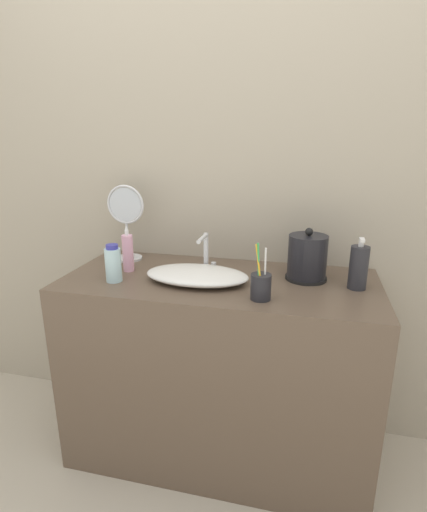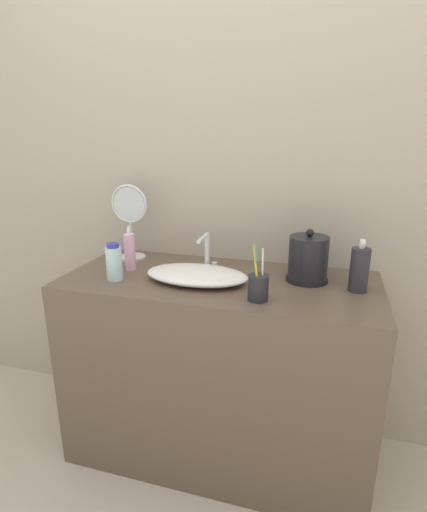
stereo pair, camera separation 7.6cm
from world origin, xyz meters
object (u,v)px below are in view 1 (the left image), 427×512
(faucet, at_px, (206,251))
(lotion_bottle, at_px, (359,267))
(vanity_mirror, at_px, (126,219))
(electric_kettle, at_px, (307,259))
(toothbrush_cup, at_px, (261,286))
(shampoo_bottle, at_px, (128,252))
(mouthwash_bottle, at_px, (113,264))

(faucet, distance_m, lotion_bottle, 0.64)
(lotion_bottle, bearing_deg, vanity_mirror, 172.07)
(lotion_bottle, bearing_deg, electric_kettle, 162.49)
(electric_kettle, bearing_deg, faucet, -179.26)
(electric_kettle, relative_size, lotion_bottle, 1.06)
(toothbrush_cup, relative_size, shampoo_bottle, 1.04)
(shampoo_bottle, bearing_deg, faucet, 12.01)
(shampoo_bottle, distance_m, mouthwash_bottle, 0.14)
(electric_kettle, height_order, shampoo_bottle, electric_kettle)
(faucet, height_order, toothbrush_cup, toothbrush_cup)
(electric_kettle, height_order, vanity_mirror, vanity_mirror)
(faucet, xyz_separation_m, shampoo_bottle, (-0.34, -0.07, -0.01))
(toothbrush_cup, height_order, mouthwash_bottle, toothbrush_cup)
(toothbrush_cup, distance_m, mouthwash_bottle, 0.62)
(toothbrush_cup, bearing_deg, shampoo_bottle, 163.45)
(mouthwash_bottle, bearing_deg, lotion_bottle, 8.88)
(electric_kettle, relative_size, shampoo_bottle, 1.07)
(electric_kettle, height_order, lotion_bottle, electric_kettle)
(faucet, bearing_deg, toothbrush_cup, -42.90)
(shampoo_bottle, relative_size, vanity_mirror, 0.57)
(faucet, bearing_deg, lotion_bottle, -5.13)
(lotion_bottle, bearing_deg, toothbrush_cup, -151.01)
(electric_kettle, relative_size, mouthwash_bottle, 1.40)
(electric_kettle, bearing_deg, lotion_bottle, -17.51)
(vanity_mirror, bearing_deg, lotion_bottle, -7.93)
(mouthwash_bottle, xyz_separation_m, vanity_mirror, (-0.08, 0.30, 0.13))
(lotion_bottle, bearing_deg, faucet, 174.87)
(toothbrush_cup, xyz_separation_m, vanity_mirror, (-0.70, 0.35, 0.15))
(faucet, height_order, mouthwash_bottle, faucet)
(faucet, height_order, lotion_bottle, lotion_bottle)
(toothbrush_cup, height_order, vanity_mirror, vanity_mirror)
(electric_kettle, height_order, mouthwash_bottle, electric_kettle)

